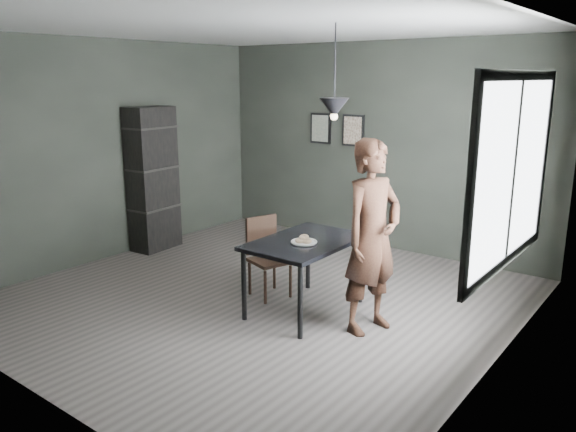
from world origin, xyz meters
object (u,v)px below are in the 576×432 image
Objects in this scene: woman at (372,237)px; pendant_lamp at (334,108)px; white_plate at (304,243)px; shelf_unit at (153,179)px; cafe_table at (305,248)px; wood_chair at (266,251)px.

pendant_lamp is (-0.48, 0.07, 1.15)m from woman.
woman is 2.09× the size of pendant_lamp.
woman is at bearing 10.47° from white_plate.
shelf_unit is at bearing 97.01° from woman.
shelf_unit reaches higher than woman.
wood_chair is (-0.60, 0.12, -0.18)m from cafe_table.
white_plate is (0.05, -0.09, 0.08)m from cafe_table.
pendant_lamp reaches higher than woman.
pendant_lamp is at bearing 17.21° from wood_chair.
wood_chair is at bearing 168.89° from cafe_table.
white_plate is at bearing 114.88° from woman.
shelf_unit reaches higher than cafe_table.
woman is at bearing -12.15° from shelf_unit.
shelf_unit is (-2.32, 0.39, 0.48)m from wood_chair.
white_plate is at bearing -135.44° from pendant_lamp.
cafe_table is at bearing 107.00° from woman.
white_plate is 0.27× the size of pendant_lamp.
woman is 2.09× the size of wood_chair.
wood_chair is at bearing 100.75° from woman.
cafe_table is at bearing -158.20° from pendant_lamp.
shelf_unit is at bearing -171.07° from wood_chair.
wood_chair is 0.44× the size of shelf_unit.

